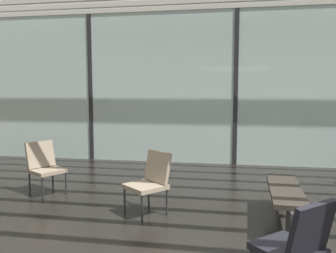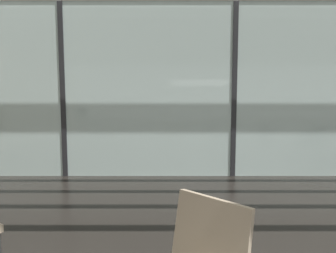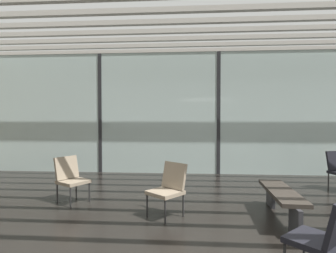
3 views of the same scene
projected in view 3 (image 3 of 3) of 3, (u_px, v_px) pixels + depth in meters
glass_curtain_wall at (218, 113)px, 7.97m from camera, size 14.00×0.08×3.54m
window_mullion_0 at (100, 113)px, 8.23m from camera, size 0.10×0.12×3.54m
window_mullion_1 at (218, 113)px, 7.97m from camera, size 0.10×0.12×3.54m
ceiling_slats at (240, 1)px, 4.63m from camera, size 13.72×6.72×0.10m
parked_airplane at (213, 109)px, 13.05m from camera, size 11.86×4.09×4.09m
lounge_chair_2 at (326, 235)px, 2.65m from camera, size 0.71×0.71×0.87m
lounge_chair_3 at (169, 186)px, 4.56m from camera, size 0.71×0.71×0.87m
lounge_chair_6 at (71, 176)px, 5.32m from camera, size 0.70×0.68×0.87m
waiting_bench at (281, 197)px, 4.39m from camera, size 0.46×1.70×0.47m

